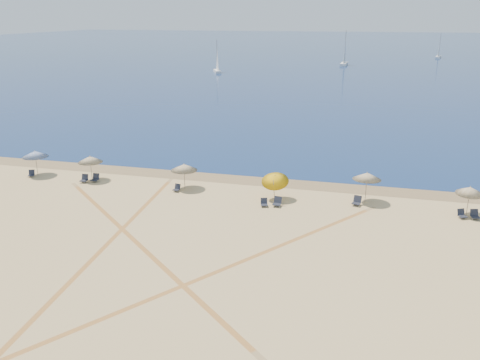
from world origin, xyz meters
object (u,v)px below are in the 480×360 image
object	(u,v)px
chair_6	(357,201)
umbrella_2	(184,167)
umbrella_1	(90,159)
chair_7	(462,214)
chair_3	(177,188)
chair_2	(95,178)
chair_5	(277,202)
umbrella_4	(367,176)
umbrella_0	(35,154)
umbrella_5	(470,190)
chair_1	(84,179)
sailboat_2	(439,51)
chair_8	(475,215)
chair_4	(264,203)
chair_0	(31,174)
sailboat_1	(345,55)
sailboat_0	(217,63)
umbrella_3	(275,179)

from	to	relation	value
chair_6	umbrella_2	bearing A→B (deg)	-167.00
umbrella_1	chair_7	size ratio (longest dim) A/B	2.84
umbrella_1	chair_3	world-z (taller)	umbrella_1
chair_2	chair_5	distance (m)	17.14
umbrella_2	umbrella_4	xyz separation A→B (m)	(15.27, 0.47, 0.27)
umbrella_4	chair_7	bearing A→B (deg)	-13.46
umbrella_0	umbrella_5	bearing A→B (deg)	-1.03
umbrella_5	umbrella_0	bearing A→B (deg)	178.97
chair_7	chair_1	bearing A→B (deg)	154.39
chair_6	sailboat_2	bearing A→B (deg)	95.52
chair_8	chair_6	bearing A→B (deg)	162.30
chair_2	chair_4	world-z (taller)	chair_2
chair_8	chair_2	bearing A→B (deg)	165.23
chair_3	chair_6	bearing A→B (deg)	11.10
umbrella_1	umbrella_4	world-z (taller)	umbrella_4
umbrella_4	chair_0	bearing A→B (deg)	-178.35
chair_0	chair_8	xyz separation A→B (m)	(38.18, -0.73, 0.03)
umbrella_4	chair_8	distance (m)	8.28
chair_8	sailboat_1	size ratio (longest dim) A/B	0.08
umbrella_0	chair_0	xyz separation A→B (m)	(-0.27, -0.54, -1.78)
umbrella_2	chair_3	size ratio (longest dim) A/B	3.37
sailboat_2	chair_8	bearing A→B (deg)	-83.54
chair_3	chair_8	distance (m)	23.57
chair_7	sailboat_2	bearing A→B (deg)	59.12
sailboat_1	umbrella_5	bearing A→B (deg)	-79.08
chair_6	sailboat_0	xyz separation A→B (m)	(-37.31, 86.89, 2.14)
umbrella_2	umbrella_3	xyz separation A→B (m)	(8.07, -0.80, -0.13)
chair_5	chair_7	size ratio (longest dim) A/B	0.95
chair_6	chair_0	bearing A→B (deg)	-165.35
umbrella_0	chair_3	world-z (taller)	umbrella_0
umbrella_2	chair_8	xyz separation A→B (m)	(23.17, -1.13, -1.61)
umbrella_1	sailboat_1	distance (m)	114.40
chair_4	chair_5	world-z (taller)	chair_5
chair_2	chair_0	bearing A→B (deg)	179.75
chair_0	chair_1	bearing A→B (deg)	-24.82
umbrella_5	chair_4	size ratio (longest dim) A/B	3.12
umbrella_4	chair_4	distance (m)	8.49
chair_8	sailboat_1	xyz separation A→B (m)	(-14.83, 114.27, 2.68)
umbrella_1	sailboat_2	xyz separation A→B (m)	(47.61, 147.10, 0.48)
chair_7	sailboat_1	xyz separation A→B (m)	(-13.92, 114.35, 2.69)
umbrella_1	chair_8	world-z (taller)	umbrella_1
chair_7	chair_5	bearing A→B (deg)	159.35
chair_7	chair_8	world-z (taller)	chair_8
umbrella_3	umbrella_5	xyz separation A→B (m)	(14.64, 0.26, 0.19)
sailboat_0	chair_7	bearing A→B (deg)	-86.94
chair_4	umbrella_2	bearing A→B (deg)	145.10
chair_3	sailboat_1	world-z (taller)	sailboat_1
chair_3	sailboat_0	size ratio (longest dim) A/B	0.08
umbrella_2	sailboat_2	world-z (taller)	sailboat_2
umbrella_5	umbrella_4	bearing A→B (deg)	172.30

